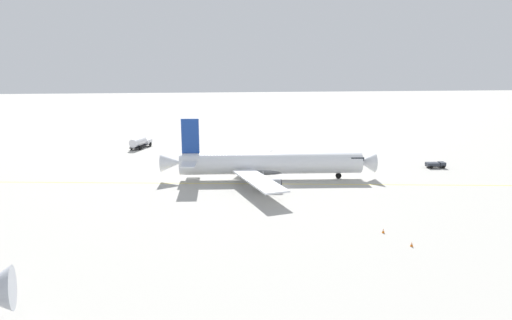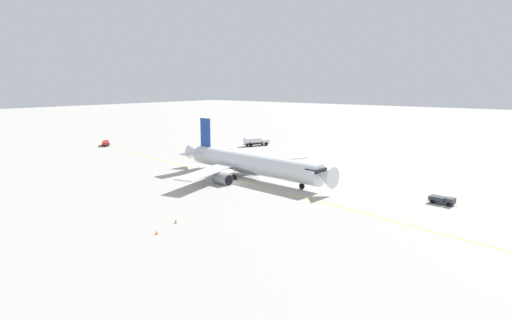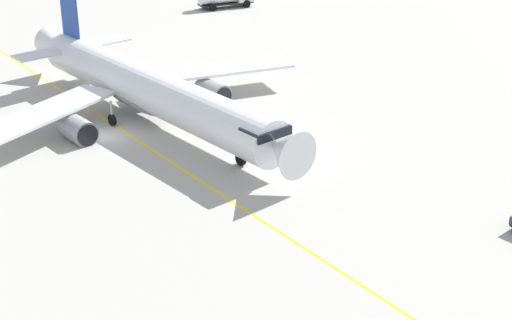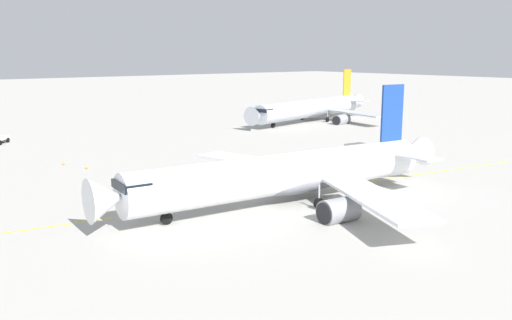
{
  "view_description": "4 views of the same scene",
  "coord_description": "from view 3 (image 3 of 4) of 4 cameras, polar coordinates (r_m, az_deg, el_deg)",
  "views": [
    {
      "loc": [
        71.88,
        -13.2,
        20.46
      ],
      "look_at": [
        -5.38,
        -2.62,
        3.81
      ],
      "focal_mm": 30.36,
      "sensor_mm": 36.0,
      "label": 1
    },
    {
      "loc": [
        60.08,
        53.9,
        19.15
      ],
      "look_at": [
        -7.08,
        0.0,
        3.59
      ],
      "focal_mm": 29.81,
      "sensor_mm": 36.0,
      "label": 2
    },
    {
      "loc": [
        35.76,
        53.56,
        26.51
      ],
      "look_at": [
        -1.72,
        17.3,
        2.73
      ],
      "focal_mm": 53.86,
      "sensor_mm": 36.0,
      "label": 3
    },
    {
      "loc": [
        -45.64,
        35.07,
        14.83
      ],
      "look_at": [
        -3.52,
        2.24,
        4.38
      ],
      "focal_mm": 38.19,
      "sensor_mm": 36.0,
      "label": 4
    }
  ],
  "objects": [
    {
      "name": "ground_plane",
      "position": [
        69.65,
        -11.29,
        1.64
      ],
      "size": [
        600.0,
        600.0,
        0.0
      ],
      "primitive_type": "plane",
      "color": "#ADAAA3"
    },
    {
      "name": "airliner_main",
      "position": [
        71.89,
        -7.95,
        5.09
      ],
      "size": [
        35.57,
        40.01,
        11.62
      ],
      "rotation": [
        0.0,
        0.0,
        1.48
      ],
      "color": "white",
      "rests_on": "ground_plane"
    },
    {
      "name": "taxiway_centreline",
      "position": [
        70.78,
        -9.82,
        2.14
      ],
      "size": [
        22.95,
        138.72,
        0.01
      ],
      "rotation": [
        0.0,
        0.0,
        1.41
      ],
      "color": "yellow",
      "rests_on": "ground_plane"
    }
  ]
}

